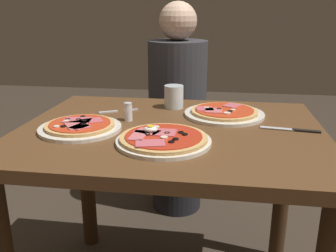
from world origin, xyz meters
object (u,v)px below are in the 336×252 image
salt_shaker (128,112)px  fork (115,111)px  water_glass_near (174,98)px  diner_person (177,116)px  knife (294,130)px  pizza_across_right (80,127)px  pizza_foreground (164,139)px  pizza_across_left (224,113)px  dining_table (171,162)px

salt_shaker → fork: bearing=127.1°
water_glass_near → salt_shaker: 0.25m
diner_person → knife: bearing=122.8°
pizza_across_right → salt_shaker: bearing=44.2°
water_glass_near → diner_person: 0.57m
pizza_foreground → pizza_across_left: 0.38m
pizza_foreground → pizza_across_right: size_ratio=1.05×
dining_table → pizza_across_right: pizza_across_right is taller
water_glass_near → knife: (0.44, -0.24, -0.04)m
dining_table → salt_shaker: size_ratio=15.49×
dining_table → water_glass_near: size_ratio=11.20×
pizza_across_right → salt_shaker: salt_shaker is taller
knife → pizza_across_right: bearing=-172.3°
water_glass_near → fork: 0.24m
knife → salt_shaker: salt_shaker is taller
pizza_across_left → water_glass_near: bearing=156.7°
salt_shaker → diner_person: bearing=82.7°
dining_table → fork: 0.32m
pizza_across_right → fork: bearing=77.4°
diner_person → pizza_across_right: bearing=75.1°
pizza_across_left → fork: 0.43m
fork → salt_shaker: 0.14m
pizza_across_right → diner_person: size_ratio=0.23×
pizza_foreground → salt_shaker: bearing=127.7°
pizza_foreground → pizza_across_right: 0.31m
dining_table → pizza_foreground: bearing=-89.4°
pizza_across_left → knife: 0.28m
pizza_foreground → knife: bearing=23.7°
dining_table → fork: size_ratio=7.08×
fork → knife: size_ratio=0.75×
dining_table → pizza_across_left: 0.29m
pizza_across_left → knife: pizza_across_left is taller
salt_shaker → knife: bearing=-3.3°
pizza_foreground → salt_shaker: (-0.17, 0.21, 0.02)m
dining_table → water_glass_near: bearing=95.2°
water_glass_near → fork: (-0.22, -0.10, -0.04)m
dining_table → diner_person: 0.79m
pizza_across_left → salt_shaker: salt_shaker is taller
fork → salt_shaker: size_ratio=2.19×
pizza_across_right → water_glass_near: bearing=50.7°
salt_shaker → diner_person: diner_person is taller
dining_table → pizza_across_right: bearing=-166.5°
salt_shaker → pizza_across_left: bearing=18.5°
fork → salt_shaker: bearing=-52.9°
knife → diner_person: diner_person is taller
pizza_foreground → dining_table: bearing=90.6°
fork → diner_person: bearing=74.3°
pizza_foreground → knife: size_ratio=1.49×
pizza_foreground → knife: (0.41, 0.18, -0.01)m
water_glass_near → pizza_across_right: bearing=-129.3°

